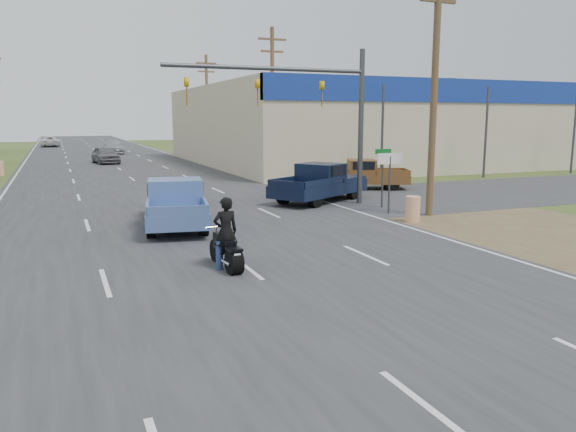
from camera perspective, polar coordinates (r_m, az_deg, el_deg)
name	(u,v)px	position (r m, az deg, el deg)	size (l,w,h in m)	color
ground	(432,412)	(8.30, 14.39, -18.71)	(200.00, 200.00, 0.00)	#33431A
main_road	(119,169)	(46.15, -16.78, 4.60)	(15.00, 180.00, 0.02)	#2D2D30
cross_road	(174,211)	(24.50, -11.54, 0.48)	(120.00, 10.00, 0.02)	#2D2D30
dirt_verge	(511,225)	(22.45, 21.74, -0.89)	(8.00, 18.00, 0.01)	brown
big_box_store	(453,125)	(58.48, 16.42, 8.89)	(50.00, 28.10, 6.60)	#B7A88C
utility_pole_1	(435,83)	(23.45, 14.67, 12.97)	(2.00, 0.28, 10.00)	#4C3823
utility_pole_2	(272,98)	(39.36, -1.59, 11.90)	(2.00, 0.28, 10.00)	#4C3823
utility_pole_3	(207,104)	(56.54, -8.21, 11.19)	(2.00, 0.28, 10.00)	#4C3823
tree_3	(449,104)	(96.36, 16.04, 10.86)	(8.40, 8.40, 10.40)	#422D19
tree_5	(253,108)	(106.52, -3.56, 10.92)	(7.98, 7.98, 9.88)	#422D19
barrel_0	(413,209)	(21.99, 12.56, 0.67)	(0.56, 0.56, 1.00)	orange
barrel_1	(324,185)	(29.46, 3.73, 3.18)	(0.56, 0.56, 1.00)	orange
barrel_3	(0,168)	(44.06, -27.23, 4.33)	(0.56, 0.56, 1.00)	orange
lane_sign	(390,168)	(23.58, 10.31, 4.79)	(1.20, 0.08, 2.52)	#3F3F44
street_name_sign	(383,172)	(25.19, 9.60, 4.46)	(0.80, 0.08, 2.61)	#3F3F44
signal_mast	(308,98)	(25.01, 2.02, 11.88)	(9.12, 0.40, 7.00)	#3F3F44
red_convertible	(172,203)	(22.05, -11.66, 1.32)	(1.53, 4.39, 1.45)	#9C070A
motorcycle	(227,252)	(14.82, -6.25, -3.70)	(0.63, 2.06, 1.05)	black
rider	(226,235)	(14.76, -6.35, -1.96)	(0.67, 0.44, 1.83)	black
blue_pickup	(176,203)	(20.80, -11.35, 1.30)	(2.92, 5.61, 1.77)	black
navy_pickup	(321,182)	(26.85, 3.38, 3.43)	(5.80, 4.63, 1.82)	black
brown_pickup	(361,174)	(31.83, 7.44, 4.23)	(5.35, 3.66, 1.66)	black
distant_car_grey	(105,155)	(52.15, -18.06, 5.93)	(1.81, 4.49, 1.53)	slate
distant_car_silver	(114,147)	(66.68, -17.29, 6.73)	(2.14, 5.27, 1.53)	#A3A4A8
distant_car_white	(50,142)	(85.81, -22.99, 6.97)	(2.39, 5.19, 1.44)	silver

